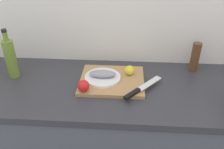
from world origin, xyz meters
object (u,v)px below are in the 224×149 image
object	(u,v)px
chef_knife	(139,90)
pepper_mill	(195,57)
fish_fillet	(103,74)
lemon_0	(130,70)
white_plate	(103,78)
cutting_board	(112,80)
olive_oil_bottle	(11,58)

from	to	relation	value
chef_knife	pepper_mill	distance (m)	0.44
fish_fillet	lemon_0	world-z (taller)	lemon_0
white_plate	pepper_mill	world-z (taller)	pepper_mill
white_plate	fish_fillet	world-z (taller)	fish_fillet
cutting_board	lemon_0	xyz separation A→B (m)	(0.10, 0.06, 0.04)
white_plate	fish_fillet	xyz separation A→B (m)	(-0.00, -0.00, 0.03)
white_plate	chef_knife	world-z (taller)	chef_knife
white_plate	pepper_mill	bearing A→B (deg)	16.97
fish_fillet	olive_oil_bottle	world-z (taller)	olive_oil_bottle
white_plate	chef_knife	xyz separation A→B (m)	(0.20, -0.11, 0.00)
lemon_0	olive_oil_bottle	distance (m)	0.69
chef_knife	lemon_0	distance (m)	0.17
cutting_board	white_plate	distance (m)	0.06
fish_fillet	lemon_0	size ratio (longest dim) A/B	2.71
white_plate	lemon_0	size ratio (longest dim) A/B	3.61
olive_oil_bottle	pepper_mill	world-z (taller)	olive_oil_bottle
fish_fillet	lemon_0	distance (m)	0.16
cutting_board	olive_oil_bottle	bearing A→B (deg)	177.54
fish_fillet	pepper_mill	bearing A→B (deg)	16.97
cutting_board	pepper_mill	xyz separation A→B (m)	(0.49, 0.17, 0.08)
cutting_board	pepper_mill	world-z (taller)	pepper_mill
lemon_0	fish_fillet	bearing A→B (deg)	-159.55
cutting_board	olive_oil_bottle	size ratio (longest dim) A/B	1.23
chef_knife	olive_oil_bottle	distance (m)	0.75
olive_oil_bottle	cutting_board	bearing A→B (deg)	-2.46
cutting_board	pepper_mill	distance (m)	0.53
cutting_board	lemon_0	size ratio (longest dim) A/B	6.40
lemon_0	pepper_mill	distance (m)	0.41
cutting_board	fish_fillet	size ratio (longest dim) A/B	2.36
olive_oil_bottle	pepper_mill	distance (m)	1.09
olive_oil_bottle	pepper_mill	xyz separation A→B (m)	(1.08, 0.14, -0.03)
pepper_mill	olive_oil_bottle	bearing A→B (deg)	-172.52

